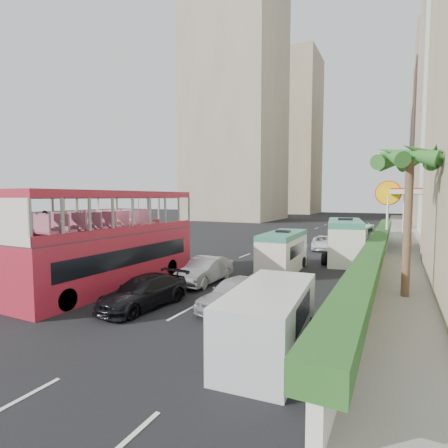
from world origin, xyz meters
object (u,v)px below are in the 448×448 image
Objects in this scene: shell_station at (429,219)px; minibus_near at (283,252)px; car_black at (144,307)px; minibus_far at (345,241)px; car_silver_lane_a at (205,283)px; panel_van_near at (269,321)px; panel_van_far at (359,236)px; palm_tree at (407,227)px; van_asset at (323,249)px; car_silver_lane_b at (235,309)px; double_decker_bus at (114,239)px.

minibus_near is at bearing -120.42° from shell_station.
car_black is 0.57× the size of shell_station.
minibus_far is (3.02, 5.66, 0.27)m from minibus_near.
car_black is 16.63m from minibus_far.
car_silver_lane_a is 5.81m from minibus_near.
panel_van_far is (0.11, 26.62, -0.04)m from panel_van_near.
panel_van_near reaches higher than panel_van_far.
car_silver_lane_a is 0.94× the size of car_black.
car_black is 0.71× the size of palm_tree.
car_silver_lane_a reaches higher than van_asset.
palm_tree is (6.47, 4.66, 3.38)m from car_silver_lane_b.
car_black is at bearing -92.47° from car_silver_lane_a.
double_decker_bus reaches higher than car_silver_lane_a.
panel_van_far is at bearing 65.92° from double_decker_bus.
panel_van_far is at bearing 80.64° from car_black.
car_black is at bearing -121.00° from minibus_far.
panel_van_far is at bearing 94.20° from car_silver_lane_b.
minibus_near reaches higher than car_silver_lane_b.
double_decker_bus is 7.79m from car_silver_lane_b.
minibus_far is (5.98, 10.50, 1.52)m from car_silver_lane_a.
palm_tree is (13.80, 4.00, 0.85)m from double_decker_bus.
palm_tree reaches higher than car_silver_lane_b.
palm_tree reaches higher than van_asset.
minibus_far is 11.60m from shell_station.
shell_station reaches higher than car_silver_lane_a.
van_asset is 0.91× the size of panel_van_far.
car_silver_lane_a is at bearing -120.67° from shell_station.
double_decker_bus is at bearing 153.85° from panel_van_near.
van_asset is at bearing 106.99° from minibus_far.
car_silver_lane_b is 0.83× the size of panel_van_far.
car_silver_lane_b is at bearing -5.12° from double_decker_bus.
minibus_near reaches higher than van_asset.
shell_station is (8.67, 23.66, 2.75)m from car_silver_lane_b.
palm_tree reaches higher than panel_van_far.
minibus_near is at bearing -126.91° from minibus_far.
double_decker_bus is 5.41m from car_silver_lane_a.
minibus_near reaches higher than car_silver_lane_a.
panel_van_far is at bearing 76.32° from minibus_near.
minibus_far is 1.43× the size of panel_van_far.
van_asset is at bearing -151.02° from shell_station.
car_black is 25.61m from panel_van_far.
minibus_far is 1.07× the size of palm_tree.
panel_van_near is at bearing -21.75° from double_decker_bus.
double_decker_bus reaches higher than panel_van_near.
shell_station is at bearing 55.18° from double_decker_bus.
car_silver_lane_a is at bearing 34.22° from double_decker_bus.
car_silver_lane_a is 4.76m from car_silver_lane_b.
panel_van_far reaches higher than car_silver_lane_b.
panel_van_near is (10.01, -3.99, -1.52)m from double_decker_bus.
panel_van_far reaches higher than car_silver_lane_a.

